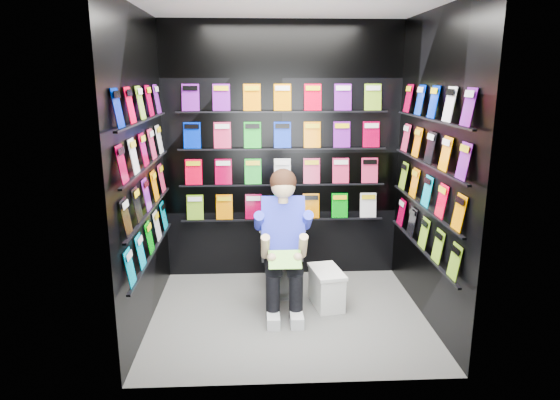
{
  "coord_description": "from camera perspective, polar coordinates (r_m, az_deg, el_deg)",
  "views": [
    {
      "loc": [
        -0.28,
        -4.03,
        2.06
      ],
      "look_at": [
        -0.07,
        0.15,
        1.02
      ],
      "focal_mm": 32.0,
      "sensor_mm": 36.0,
      "label": 1
    }
  ],
  "objects": [
    {
      "name": "toilet",
      "position": [
        4.93,
        0.05,
        -6.12
      ],
      "size": [
        0.42,
        0.75,
        0.73
      ],
      "primitive_type": "imported",
      "rotation": [
        0.0,
        0.0,
        3.14
      ],
      "color": "white",
      "rests_on": "floor"
    },
    {
      "name": "wall_front",
      "position": [
        3.14,
        2.25,
        -0.12
      ],
      "size": [
        2.4,
        0.04,
        2.6
      ],
      "primitive_type": "cube",
      "color": "black",
      "rests_on": "floor"
    },
    {
      "name": "comics_left",
      "position": [
        4.2,
        -15.16,
        3.08
      ],
      "size": [
        0.06,
        1.7,
        1.37
      ],
      "primitive_type": null,
      "color": "#EA0026",
      "rests_on": "wall_left"
    },
    {
      "name": "reader",
      "position": [
        4.45,
        0.3,
        -2.94
      ],
      "size": [
        0.52,
        0.76,
        1.4
      ],
      "primitive_type": null,
      "rotation": [
        0.0,
        0.0,
        0.0
      ],
      "color": "#1E25C3",
      "rests_on": "toilet"
    },
    {
      "name": "wall_back",
      "position": [
        5.09,
        0.26,
        5.36
      ],
      "size": [
        2.4,
        0.04,
        2.6
      ],
      "primitive_type": "cube",
      "color": "black",
      "rests_on": "floor"
    },
    {
      "name": "longbox",
      "position": [
        4.68,
        5.32,
        -10.11
      ],
      "size": [
        0.3,
        0.45,
        0.32
      ],
      "primitive_type": "cube",
      "rotation": [
        0.0,
        0.0,
        0.17
      ],
      "color": "white",
      "rests_on": "floor"
    },
    {
      "name": "ceiling",
      "position": [
        4.07,
        1.1,
        21.55
      ],
      "size": [
        2.4,
        2.4,
        0.0
      ],
      "primitive_type": "plane",
      "color": "white",
      "rests_on": "floor"
    },
    {
      "name": "floor",
      "position": [
        4.53,
        0.95,
        -13.09
      ],
      "size": [
        2.4,
        2.4,
        0.0
      ],
      "primitive_type": "plane",
      "color": "slate",
      "rests_on": "ground"
    },
    {
      "name": "comics_back",
      "position": [
        5.06,
        0.28,
        5.37
      ],
      "size": [
        2.1,
        0.06,
        1.37
      ],
      "primitive_type": null,
      "color": "#EA0026",
      "rests_on": "wall_back"
    },
    {
      "name": "longbox_lid",
      "position": [
        4.61,
        5.37,
        -8.14
      ],
      "size": [
        0.32,
        0.48,
        0.03
      ],
      "primitive_type": "cube",
      "rotation": [
        0.0,
        0.0,
        0.17
      ],
      "color": "white",
      "rests_on": "longbox"
    },
    {
      "name": "wall_right",
      "position": [
        4.36,
        17.0,
        3.28
      ],
      "size": [
        0.04,
        2.0,
        2.6
      ],
      "primitive_type": "cube",
      "color": "black",
      "rests_on": "floor"
    },
    {
      "name": "wall_left",
      "position": [
        4.2,
        -15.55,
        3.0
      ],
      "size": [
        0.04,
        2.0,
        2.6
      ],
      "primitive_type": "cube",
      "color": "black",
      "rests_on": "floor"
    },
    {
      "name": "comics_right",
      "position": [
        4.35,
        16.63,
        3.35
      ],
      "size": [
        0.06,
        1.7,
        1.37
      ],
      "primitive_type": null,
      "color": "#EA0026",
      "rests_on": "wall_right"
    },
    {
      "name": "held_comic",
      "position": [
        4.18,
        0.56,
        -6.82
      ],
      "size": [
        0.27,
        0.16,
        0.12
      ],
      "primitive_type": "cube",
      "rotation": [
        -0.96,
        0.0,
        0.0
      ],
      "color": "green",
      "rests_on": "reader"
    }
  ]
}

